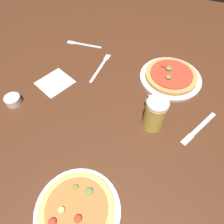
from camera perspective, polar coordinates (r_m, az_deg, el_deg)
ground_plane at (r=0.91m, az=0.00°, el=-1.32°), size 2.40×2.40×0.03m
pizza_plate_near at (r=0.73m, az=-9.49°, el=-24.92°), size 0.28×0.28×0.05m
pizza_plate_far at (r=1.07m, az=15.77°, el=9.38°), size 0.30×0.30×0.05m
beer_mug_dark at (r=0.83m, az=11.55°, el=-0.40°), size 0.10×0.13×0.15m
ramekin_sauce at (r=1.02m, az=-25.45°, el=2.95°), size 0.07×0.07×0.04m
napkin_folded at (r=1.05m, az=-15.35°, el=7.83°), size 0.19×0.19×0.01m
fork_left at (r=1.26m, az=-7.90°, el=17.89°), size 0.21×0.04×0.01m
knife_right at (r=0.93m, az=22.70°, el=-4.06°), size 0.12×0.20×0.01m
fork_spare at (r=1.10m, az=-3.16°, el=12.22°), size 0.03×0.23×0.01m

